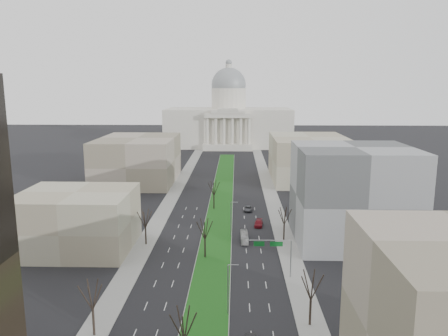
# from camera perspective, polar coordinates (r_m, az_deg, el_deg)

# --- Properties ---
(ground) EXTENTS (600.00, 600.00, 0.00)m
(ground) POSITION_cam_1_polar(r_m,az_deg,el_deg) (139.47, -0.50, -5.38)
(ground) COLOR black
(ground) RESTS_ON ground
(median) EXTENTS (8.00, 222.03, 0.20)m
(median) POSITION_cam_1_polar(r_m,az_deg,el_deg) (138.47, -0.51, -5.46)
(median) COLOR #999993
(median) RESTS_ON ground
(sidewalk_left) EXTENTS (5.00, 330.00, 0.15)m
(sidewalk_left) POSITION_cam_1_polar(r_m,az_deg,el_deg) (117.71, -9.60, -8.59)
(sidewalk_left) COLOR gray
(sidewalk_left) RESTS_ON ground
(sidewalk_right) EXTENTS (5.00, 330.00, 0.15)m
(sidewalk_right) POSITION_cam_1_polar(r_m,az_deg,el_deg) (116.23, 7.80, -8.79)
(sidewalk_right) COLOR gray
(sidewalk_right) RESTS_ON ground
(capitol) EXTENTS (80.00, 46.00, 55.00)m
(capitol) POSITION_cam_1_polar(r_m,az_deg,el_deg) (284.41, 0.60, 6.21)
(capitol) COLOR beige
(capitol) RESTS_ON ground
(building_beige_left) EXTENTS (26.00, 22.00, 14.00)m
(building_beige_left) POSITION_cam_1_polar(r_m,az_deg,el_deg) (110.58, -18.67, -6.52)
(building_beige_left) COLOR tan
(building_beige_left) RESTS_ON ground
(building_grey_right) EXTENTS (28.00, 26.00, 24.00)m
(building_grey_right) POSITION_cam_1_polar(r_m,az_deg,el_deg) (113.01, 16.47, -3.39)
(building_grey_right) COLOR #575A5C
(building_grey_right) RESTS_ON ground
(building_far_left) EXTENTS (30.00, 40.00, 18.00)m
(building_far_left) POSITION_cam_1_polar(r_m,az_deg,el_deg) (180.89, -11.18, 1.07)
(building_far_left) COLOR gray
(building_far_left) RESTS_ON ground
(building_far_right) EXTENTS (30.00, 40.00, 18.00)m
(building_far_right) POSITION_cam_1_polar(r_m,az_deg,el_deg) (183.82, 10.99, 1.23)
(building_far_right) COLOR tan
(building_far_right) RESTS_ON ground
(tree_left_mid) EXTENTS (5.40, 5.40, 9.72)m
(tree_left_mid) POSITION_cam_1_polar(r_m,az_deg,el_deg) (73.00, -16.87, -15.51)
(tree_left_mid) COLOR black
(tree_left_mid) RESTS_ON ground
(tree_left_far) EXTENTS (5.28, 5.28, 9.50)m
(tree_left_far) POSITION_cam_1_polar(r_m,az_deg,el_deg) (109.04, -10.26, -6.44)
(tree_left_far) COLOR black
(tree_left_far) RESTS_ON ground
(tree_right_mid) EXTENTS (5.52, 5.52, 9.94)m
(tree_right_mid) POSITION_cam_1_polar(r_m,az_deg,el_deg) (74.09, 11.33, -14.70)
(tree_right_mid) COLOR black
(tree_right_mid) RESTS_ON ground
(tree_right_far) EXTENTS (5.04, 5.04, 9.07)m
(tree_right_far) POSITION_cam_1_polar(r_m,az_deg,el_deg) (111.36, 7.89, -6.17)
(tree_right_far) COLOR black
(tree_right_far) RESTS_ON ground
(tree_median_a) EXTENTS (5.40, 5.40, 9.72)m
(tree_median_a) POSITION_cam_1_polar(r_m,az_deg,el_deg) (62.92, -5.27, -19.58)
(tree_median_a) COLOR black
(tree_median_a) RESTS_ON ground
(tree_median_b) EXTENTS (5.40, 5.40, 9.72)m
(tree_median_b) POSITION_cam_1_polar(r_m,az_deg,el_deg) (99.35, -2.52, -7.89)
(tree_median_b) COLOR black
(tree_median_b) RESTS_ON ground
(tree_median_c) EXTENTS (5.40, 5.40, 9.72)m
(tree_median_c) POSITION_cam_1_polar(r_m,az_deg,el_deg) (137.78, -1.34, -2.58)
(tree_median_c) COLOR black
(tree_median_c) RESTS_ON ground
(streetlamp_median_b) EXTENTS (1.90, 0.20, 9.16)m
(streetlamp_median_b) POSITION_cam_1_polar(r_m,az_deg,el_deg) (76.80, 0.57, -15.47)
(streetlamp_median_b) COLOR gray
(streetlamp_median_b) RESTS_ON ground
(streetlamp_median_c) EXTENTS (1.90, 0.20, 9.16)m
(streetlamp_median_c) POSITION_cam_1_polar(r_m,az_deg,el_deg) (114.06, 0.94, -6.56)
(streetlamp_median_c) COLOR gray
(streetlamp_median_c) RESTS_ON ground
(mast_arm_signs) EXTENTS (9.12, 0.24, 8.09)m
(mast_arm_signs) POSITION_cam_1_polar(r_m,az_deg,el_deg) (90.44, 7.03, -10.48)
(mast_arm_signs) COLOR gray
(mast_arm_signs) RESTS_ON ground
(car_red) EXTENTS (2.76, 5.60, 1.57)m
(car_red) POSITION_cam_1_polar(r_m,az_deg,el_deg) (123.22, 4.54, -7.23)
(car_red) COLOR maroon
(car_red) RESTS_ON ground
(car_grey_far) EXTENTS (2.84, 5.46, 1.47)m
(car_grey_far) POSITION_cam_1_polar(r_m,az_deg,el_deg) (137.41, 3.16, -5.33)
(car_grey_far) COLOR #424349
(car_grey_far) RESTS_ON ground
(box_van) EXTENTS (1.95, 7.66, 2.12)m
(box_van) POSITION_cam_1_polar(r_m,az_deg,el_deg) (111.62, 2.68, -8.99)
(box_van) COLOR silver
(box_van) RESTS_ON ground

